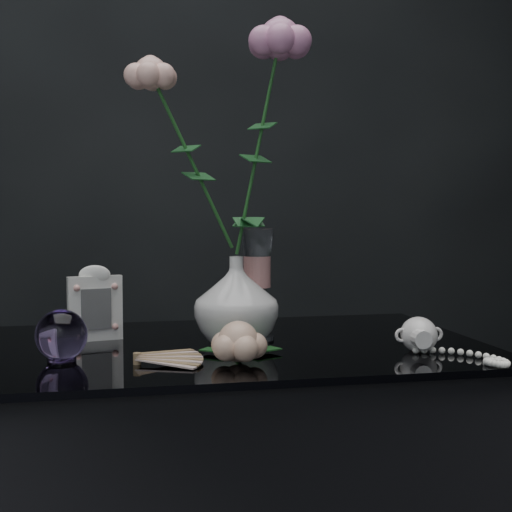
{
  "coord_description": "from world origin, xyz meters",
  "views": [
    {
      "loc": [
        -0.16,
        -1.29,
        1.01
      ],
      "look_at": [
        0.11,
        -0.02,
        0.92
      ],
      "focal_mm": 55.0,
      "sensor_mm": 36.0,
      "label": 1
    }
  ],
  "objects": [
    {
      "name": "wine_glass",
      "position": [
        0.14,
        0.09,
        0.86
      ],
      "size": [
        0.07,
        0.07,
        0.2
      ],
      "primitive_type": null,
      "rotation": [
        0.0,
        0.0,
        0.19
      ],
      "color": "white",
      "rests_on": "table"
    },
    {
      "name": "picture_frame",
      "position": [
        -0.15,
        0.14,
        0.83
      ],
      "size": [
        0.12,
        0.1,
        0.14
      ],
      "primitive_type": null,
      "rotation": [
        0.0,
        0.0,
        0.22
      ],
      "color": "white",
      "rests_on": "table"
    },
    {
      "name": "vase",
      "position": [
        0.09,
        0.05,
        0.84
      ],
      "size": [
        0.17,
        0.17,
        0.15
      ],
      "primitive_type": "imported",
      "rotation": [
        0.0,
        0.0,
        -0.16
      ],
      "color": "silver",
      "rests_on": "table"
    },
    {
      "name": "roses",
      "position": [
        0.08,
        0.04,
        1.13
      ],
      "size": [
        0.31,
        0.12,
        0.47
      ],
      "color": "#FFB4A2",
      "rests_on": "vase"
    },
    {
      "name": "paper_fan",
      "position": [
        -0.09,
        -0.09,
        0.77
      ],
      "size": [
        0.23,
        0.2,
        0.02
      ],
      "primitive_type": null,
      "rotation": [
        0.0,
        0.0,
        -0.21
      ],
      "color": "beige",
      "rests_on": "table"
    },
    {
      "name": "pearl_jar",
      "position": [
        0.38,
        -0.08,
        0.79
      ],
      "size": [
        0.22,
        0.23,
        0.06
      ],
      "primitive_type": null,
      "rotation": [
        0.0,
        0.0,
        -0.05
      ],
      "color": "white",
      "rests_on": "table"
    },
    {
      "name": "paperweight",
      "position": [
        -0.2,
        -0.04,
        0.8
      ],
      "size": [
        0.1,
        0.1,
        0.08
      ],
      "primitive_type": null,
      "rotation": [
        0.0,
        0.0,
        0.3
      ],
      "color": "#997AC6",
      "rests_on": "table"
    },
    {
      "name": "loose_rose",
      "position": [
        0.06,
        -0.11,
        0.8
      ],
      "size": [
        0.16,
        0.21,
        0.07
      ],
      "primitive_type": null,
      "rotation": [
        0.0,
        0.0,
        -0.08
      ],
      "color": "beige",
      "rests_on": "table"
    }
  ]
}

